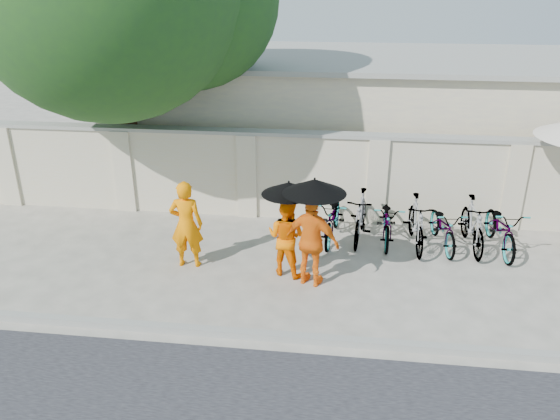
# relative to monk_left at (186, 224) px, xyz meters

# --- Properties ---
(ground) EXTENTS (80.00, 80.00, 0.00)m
(ground) POSITION_rel_monk_left_xyz_m (1.74, -0.52, -0.89)
(ground) COLOR #B1A99B
(kerb) EXTENTS (40.00, 0.16, 0.12)m
(kerb) POSITION_rel_monk_left_xyz_m (1.74, -2.22, -0.83)
(kerb) COLOR gray
(kerb) RESTS_ON ground
(compound_wall) EXTENTS (20.00, 0.30, 2.00)m
(compound_wall) POSITION_rel_monk_left_xyz_m (2.74, 2.68, 0.11)
(compound_wall) COLOR beige
(compound_wall) RESTS_ON ground
(building_behind) EXTENTS (14.00, 6.00, 3.20)m
(building_behind) POSITION_rel_monk_left_xyz_m (3.74, 6.48, 0.71)
(building_behind) COLOR beige
(building_behind) RESTS_ON ground
(monk_left) EXTENTS (0.67, 0.46, 1.77)m
(monk_left) POSITION_rel_monk_left_xyz_m (0.00, 0.00, 0.00)
(monk_left) COLOR orange
(monk_left) RESTS_ON ground
(monk_center) EXTENTS (0.91, 0.81, 1.56)m
(monk_center) POSITION_rel_monk_left_xyz_m (1.96, -0.08, -0.11)
(monk_center) COLOR #FF7000
(monk_center) RESTS_ON ground
(parasol_center) EXTENTS (1.00, 1.00, 1.02)m
(parasol_center) POSITION_rel_monk_left_xyz_m (2.01, -0.16, 0.90)
(parasol_center) COLOR black
(parasol_center) RESTS_ON ground
(monk_right) EXTENTS (1.11, 0.75, 1.75)m
(monk_right) POSITION_rel_monk_left_xyz_m (2.47, -0.42, -0.01)
(monk_right) COLOR orange
(monk_right) RESTS_ON ground
(parasol_right) EXTENTS (1.12, 1.12, 1.11)m
(parasol_right) POSITION_rel_monk_left_xyz_m (2.49, -0.50, 1.09)
(parasol_right) COLOR black
(parasol_right) RESTS_ON ground
(bike_0) EXTENTS (0.85, 1.92, 0.98)m
(bike_0) POSITION_rel_monk_left_xyz_m (2.80, 1.55, -0.40)
(bike_0) COLOR slate
(bike_0) RESTS_ON ground
(bike_1) EXTENTS (0.74, 1.85, 1.08)m
(bike_1) POSITION_rel_monk_left_xyz_m (3.38, 1.57, -0.35)
(bike_1) COLOR slate
(bike_1) RESTS_ON ground
(bike_2) EXTENTS (0.67, 1.78, 0.93)m
(bike_2) POSITION_rel_monk_left_xyz_m (3.97, 1.58, -0.42)
(bike_2) COLOR slate
(bike_2) RESTS_ON ground
(bike_3) EXTENTS (0.59, 1.83, 1.09)m
(bike_3) POSITION_rel_monk_left_xyz_m (4.55, 1.38, -0.34)
(bike_3) COLOR slate
(bike_3) RESTS_ON ground
(bike_4) EXTENTS (0.82, 1.78, 0.90)m
(bike_4) POSITION_rel_monk_left_xyz_m (5.13, 1.46, -0.44)
(bike_4) COLOR slate
(bike_4) RESTS_ON ground
(bike_5) EXTENTS (0.60, 1.83, 1.08)m
(bike_5) POSITION_rel_monk_left_xyz_m (5.71, 1.45, -0.34)
(bike_5) COLOR slate
(bike_5) RESTS_ON ground
(bike_6) EXTENTS (0.78, 1.93, 1.00)m
(bike_6) POSITION_rel_monk_left_xyz_m (6.29, 1.44, -0.39)
(bike_6) COLOR slate
(bike_6) RESTS_ON ground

